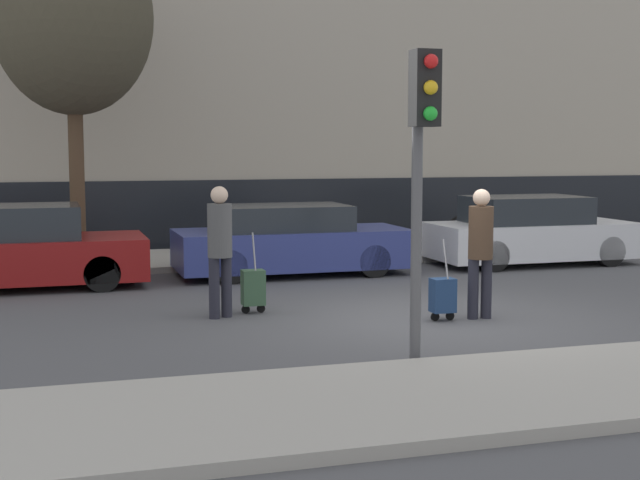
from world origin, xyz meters
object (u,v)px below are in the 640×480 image
(parked_car_0, at_px, (18,250))
(pedestrian_right, at_px, (481,245))
(parked_car_1, at_px, (290,242))
(parked_bicycle, at_px, (482,230))
(trolley_left, at_px, (253,288))
(trolley_right, at_px, (443,295))
(parked_car_2, at_px, (530,232))
(pedestrian_left, at_px, (220,243))
(bare_tree_near_crossing, at_px, (72,18))
(traffic_light, at_px, (422,142))

(parked_car_0, distance_m, pedestrian_right, 7.75)
(parked_car_0, height_order, parked_car_1, parked_car_0)
(parked_car_0, relative_size, parked_bicycle, 2.30)
(parked_car_1, height_order, pedestrian_right, pedestrian_right)
(trolley_left, relative_size, trolley_right, 1.03)
(trolley_left, relative_size, pedestrian_right, 0.65)
(parked_car_2, xyz_separation_m, parked_bicycle, (0.07, 2.23, -0.15))
(parked_car_0, height_order, trolley_right, parked_car_0)
(trolley_right, xyz_separation_m, parked_bicycle, (4.25, 7.08, 0.14))
(pedestrian_left, distance_m, bare_tree_near_crossing, 6.59)
(trolley_left, bearing_deg, parked_bicycle, 41.18)
(parked_car_0, distance_m, parked_bicycle, 10.16)
(traffic_light, bearing_deg, parked_bicycle, 59.13)
(parked_car_0, height_order, parked_car_2, parked_car_0)
(trolley_left, xyz_separation_m, bare_tree_near_crossing, (-2.23, 5.00, 4.35))
(parked_car_0, height_order, pedestrian_left, pedestrian_left)
(pedestrian_left, bearing_deg, parked_car_2, -173.62)
(parked_car_2, height_order, bare_tree_near_crossing, bare_tree_near_crossing)
(traffic_light, xyz_separation_m, bare_tree_near_crossing, (-3.27, 8.52, 2.30))
(trolley_right, distance_m, traffic_light, 3.31)
(parked_car_1, relative_size, trolley_left, 3.68)
(trolley_right, xyz_separation_m, traffic_light, (-1.31, -2.22, 2.08))
(parked_car_0, distance_m, trolley_right, 7.31)
(parked_car_0, bearing_deg, pedestrian_right, -37.16)
(pedestrian_left, height_order, traffic_light, traffic_light)
(pedestrian_right, height_order, traffic_light, traffic_light)
(trolley_left, height_order, traffic_light, traffic_light)
(pedestrian_left, relative_size, bare_tree_near_crossing, 0.28)
(parked_car_2, relative_size, trolley_left, 3.56)
(parked_car_1, xyz_separation_m, bare_tree_near_crossing, (-3.73, 1.46, 4.10))
(pedestrian_right, bearing_deg, parked_car_1, 107.62)
(trolley_right, bearing_deg, traffic_light, -120.54)
(pedestrian_right, bearing_deg, parked_car_0, 144.32)
(pedestrian_left, height_order, parked_bicycle, pedestrian_left)
(pedestrian_left, bearing_deg, trolley_left, 179.94)
(parked_car_1, xyz_separation_m, pedestrian_right, (1.40, -4.85, 0.41))
(bare_tree_near_crossing, bearing_deg, trolley_left, -65.99)
(parked_car_2, bearing_deg, trolley_right, -130.77)
(trolley_left, bearing_deg, pedestrian_right, -24.27)
(pedestrian_left, xyz_separation_m, traffic_light, (1.56, -3.31, 1.38))
(parked_car_0, bearing_deg, trolley_left, -45.90)
(parked_car_1, xyz_separation_m, traffic_light, (-0.46, -7.06, 1.81))
(pedestrian_right, bearing_deg, trolley_left, 157.22)
(trolley_left, bearing_deg, trolley_right, -28.82)
(pedestrian_left, distance_m, trolley_left, 0.88)
(traffic_light, bearing_deg, bare_tree_near_crossing, 111.04)
(parked_car_1, relative_size, trolley_right, 3.80)
(parked_car_0, xyz_separation_m, pedestrian_right, (6.17, -4.68, 0.37))
(parked_car_0, distance_m, parked_car_1, 4.77)
(parked_car_1, bearing_deg, parked_car_0, -177.89)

